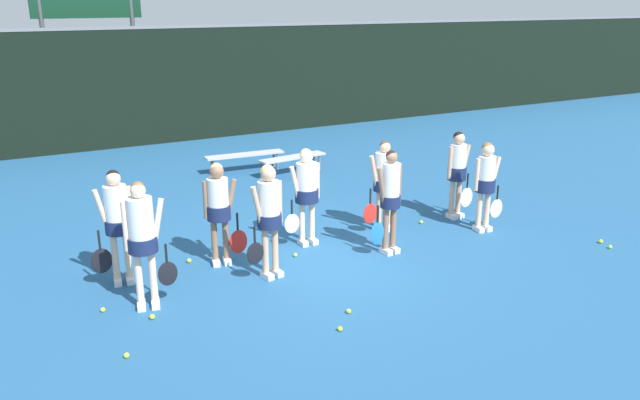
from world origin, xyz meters
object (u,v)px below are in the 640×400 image
at_px(bench_far, 245,156).
at_px(tennis_ball_3, 492,214).
at_px(tennis_ball_1, 103,310).
at_px(tennis_ball_10, 340,329).
at_px(player_6, 306,188).
at_px(player_8, 458,168).
at_px(player_0, 142,234).
at_px(player_1, 269,211).
at_px(player_4, 117,218).
at_px(tennis_ball_2, 610,247).
at_px(bench_courtside, 293,159).
at_px(tennis_ball_7, 601,241).
at_px(tennis_ball_0, 295,255).
at_px(tennis_ball_5, 152,317).
at_px(tennis_ball_6, 127,355).
at_px(player_3, 486,179).
at_px(tennis_ball_4, 421,222).
at_px(tennis_ball_8, 189,261).
at_px(player_5, 219,205).
at_px(tennis_ball_9, 349,311).
at_px(player_2, 390,195).
at_px(player_7, 384,179).
at_px(scoreboard, 87,7).

bearing_deg(bench_far, tennis_ball_3, -57.07).
distance_m(tennis_ball_1, tennis_ball_10, 3.26).
bearing_deg(player_6, player_8, -2.69).
relative_size(player_0, tennis_ball_1, 27.70).
height_order(player_1, player_4, player_1).
relative_size(player_8, tennis_ball_2, 26.13).
bearing_deg(bench_courtside, tennis_ball_7, -74.27).
bearing_deg(player_0, bench_courtside, 59.48).
distance_m(player_4, tennis_ball_3, 7.10).
bearing_deg(tennis_ball_1, bench_courtside, 43.44).
distance_m(player_6, tennis_ball_0, 1.15).
relative_size(player_0, tennis_ball_5, 25.02).
height_order(bench_far, tennis_ball_0, bench_far).
xyz_separation_m(bench_courtside, player_0, (-4.76, -5.20, 0.70)).
relative_size(tennis_ball_1, tennis_ball_3, 1.01).
distance_m(tennis_ball_3, tennis_ball_6, 7.64).
height_order(player_3, tennis_ball_7, player_3).
bearing_deg(tennis_ball_6, tennis_ball_4, 19.29).
xyz_separation_m(player_0, tennis_ball_4, (5.36, 0.89, -1.04)).
bearing_deg(player_0, tennis_ball_2, -0.53).
bearing_deg(player_6, player_0, -161.12).
distance_m(tennis_ball_1, tennis_ball_8, 1.86).
bearing_deg(player_4, player_6, 9.95).
distance_m(player_1, tennis_ball_4, 3.71).
height_order(player_0, player_5, player_0).
bearing_deg(player_8, tennis_ball_6, -164.60).
height_order(player_0, tennis_ball_4, player_0).
relative_size(player_3, tennis_ball_9, 25.00).
distance_m(tennis_ball_0, tennis_ball_3, 4.31).
xyz_separation_m(tennis_ball_8, tennis_ball_10, (1.06, -3.04, -0.00)).
xyz_separation_m(tennis_ball_6, tennis_ball_8, (1.49, 2.38, 0.00)).
xyz_separation_m(player_8, tennis_ball_10, (-4.16, -2.73, -0.97)).
xyz_separation_m(bench_far, tennis_ball_0, (-1.29, -5.42, -0.35)).
bearing_deg(tennis_ball_4, player_0, -170.60).
bearing_deg(tennis_ball_6, tennis_ball_10, -14.55).
bearing_deg(player_2, player_6, 131.31).
distance_m(player_0, player_7, 4.62).
height_order(player_8, tennis_ball_6, player_8).
bearing_deg(player_1, player_4, 147.44).
xyz_separation_m(bench_far, player_5, (-2.45, -5.09, 0.61)).
relative_size(player_8, tennis_ball_5, 23.55).
distance_m(player_3, tennis_ball_1, 6.80).
bearing_deg(tennis_ball_7, tennis_ball_0, 158.03).
xyz_separation_m(player_0, tennis_ball_6, (-0.56, -1.18, -1.04)).
bearing_deg(tennis_ball_3, player_3, -144.61).
bearing_deg(tennis_ball_2, tennis_ball_9, 178.29).
bearing_deg(tennis_ball_10, player_8, 33.23).
distance_m(player_0, tennis_ball_3, 6.98).
bearing_deg(tennis_ball_3, tennis_ball_1, -176.39).
height_order(scoreboard, bench_courtside, scoreboard).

